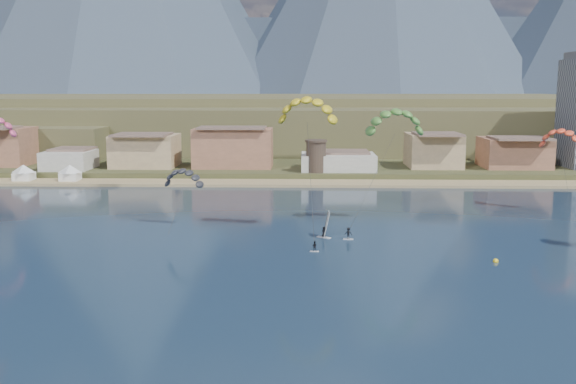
{
  "coord_description": "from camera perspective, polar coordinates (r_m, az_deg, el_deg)",
  "views": [
    {
      "loc": [
        2.62,
        -56.84,
        24.47
      ],
      "look_at": [
        0.0,
        32.0,
        10.0
      ],
      "focal_mm": 40.52,
      "sensor_mm": 36.0,
      "label": 1
    }
  ],
  "objects": [
    {
      "name": "ground",
      "position": [
        61.94,
        -0.9,
        -14.02
      ],
      "size": [
        2400.0,
        2400.0,
        0.0
      ],
      "primitive_type": "plane",
      "color": "black",
      "rests_on": "ground"
    },
    {
      "name": "town",
      "position": [
        184.59,
        -11.69,
        3.94
      ],
      "size": [
        400.0,
        24.0,
        12.0
      ],
      "color": "beige",
      "rests_on": "ground"
    },
    {
      "name": "buoy",
      "position": [
        96.57,
        17.76,
        -5.8
      ],
      "size": [
        0.76,
        0.76,
        0.76
      ],
      "color": "yellow",
      "rests_on": "ground"
    },
    {
      "name": "distant_kite_dark",
      "position": [
        115.08,
        -9.17,
        1.5
      ],
      "size": [
        7.95,
        6.29,
        12.53
      ],
      "color": "#262626",
      "rests_on": "ground"
    },
    {
      "name": "foothills",
      "position": [
        290.39,
        5.62,
        6.16
      ],
      "size": [
        940.0,
        210.0,
        18.0
      ],
      "color": "brown",
      "rests_on": "ground"
    },
    {
      "name": "windsurfer",
      "position": [
        106.43,
        3.26,
        -3.3
      ],
      "size": [
        2.72,
        2.7,
        4.31
      ],
      "color": "silver",
      "rests_on": "ground"
    },
    {
      "name": "kitesurfer_green",
      "position": [
        114.79,
        9.35,
        6.36
      ],
      "size": [
        14.98,
        14.28,
        23.21
      ],
      "color": "silver",
      "rests_on": "ground"
    },
    {
      "name": "watchtower",
      "position": [
        171.81,
        2.48,
        3.19
      ],
      "size": [
        5.82,
        5.82,
        8.6
      ],
      "color": "#47382D",
      "rests_on": "ground"
    },
    {
      "name": "kitesurfer_yellow",
      "position": [
        107.1,
        1.71,
        7.51
      ],
      "size": [
        10.91,
        15.71,
        24.83
      ],
      "color": "silver",
      "rests_on": "ground"
    },
    {
      "name": "land",
      "position": [
        617.33,
        1.46,
        6.97
      ],
      "size": [
        2200.0,
        900.0,
        4.0
      ],
      "color": "brown",
      "rests_on": "ground"
    },
    {
      "name": "distant_kite_orange",
      "position": [
        138.01,
        22.88,
        4.61
      ],
      "size": [
        9.02,
        8.4,
        18.06
      ],
      "color": "#262626",
      "rests_on": "ground"
    },
    {
      "name": "beach",
      "position": [
        164.65,
        0.76,
        0.79
      ],
      "size": [
        2200.0,
        12.0,
        0.9
      ],
      "color": "tan",
      "rests_on": "ground"
    }
  ]
}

